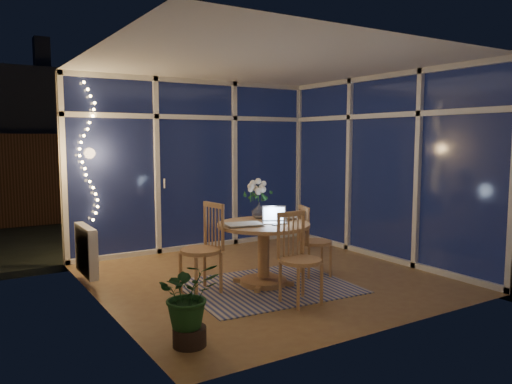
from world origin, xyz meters
TOP-DOWN VIEW (x-y plane):
  - floor at (0.00, 0.00)m, footprint 4.00×4.00m
  - ceiling at (0.00, 0.00)m, footprint 4.00×4.00m
  - wall_back at (0.00, 2.00)m, footprint 4.00×0.04m
  - wall_front at (0.00, -2.00)m, footprint 4.00×0.04m
  - wall_left at (-2.00, 0.00)m, footprint 0.04×4.00m
  - wall_right at (2.00, 0.00)m, footprint 0.04×4.00m
  - window_wall_back at (0.00, 1.96)m, footprint 4.00×0.10m
  - window_wall_right at (1.96, 0.00)m, footprint 0.10×4.00m
  - radiator at (-1.94, 0.90)m, footprint 0.10×0.70m
  - fairy_lights at (-1.65, 1.88)m, footprint 0.24×0.10m
  - garden_patio at (0.50, 5.00)m, footprint 12.00×6.00m
  - garden_fence at (0.00, 5.50)m, footprint 11.00×0.08m
  - neighbour_roof at (0.30, 8.50)m, footprint 7.00×3.00m
  - garden_shrubs at (-0.80, 3.40)m, footprint 0.90×0.90m
  - rug at (-0.20, -0.36)m, footprint 1.97×1.62m
  - dining_table at (-0.20, -0.26)m, footprint 1.15×1.15m
  - chair_left at (-0.96, -0.15)m, footprint 0.53×0.53m
  - chair_right at (0.57, -0.26)m, footprint 0.52×0.52m
  - chair_front at (-0.23, -1.02)m, footprint 0.46×0.46m
  - laptop at (-0.08, -0.32)m, footprint 0.37×0.35m
  - flower_vase at (-0.05, 0.07)m, footprint 0.22×0.22m
  - bowl at (0.22, -0.20)m, footprint 0.16×0.16m
  - newspapers at (-0.48, -0.28)m, footprint 0.42×0.35m
  - phone at (-0.14, -0.44)m, footprint 0.11×0.08m
  - potted_plant at (-1.65, -1.38)m, footprint 0.64×0.59m

SIDE VIEW (x-z plane):
  - garden_patio at x=0.50m, z-range -0.11..-0.01m
  - floor at x=0.00m, z-range 0.00..0.00m
  - rug at x=-0.20m, z-range 0.00..0.01m
  - dining_table at x=-0.20m, z-range 0.00..0.73m
  - potted_plant at x=-1.65m, z-range 0.00..0.76m
  - radiator at x=-1.94m, z-range 0.11..0.69m
  - chair_right at x=0.57m, z-range 0.00..0.90m
  - garden_shrubs at x=-0.80m, z-range 0.00..0.90m
  - chair_front at x=-0.23m, z-range 0.00..0.96m
  - chair_left at x=-0.96m, z-range 0.00..1.01m
  - phone at x=-0.14m, z-range 0.73..0.74m
  - newspapers at x=-0.48m, z-range 0.73..0.76m
  - bowl at x=0.22m, z-range 0.73..0.77m
  - laptop at x=-0.08m, z-range 0.73..0.94m
  - flower_vase at x=-0.05m, z-range 0.73..0.94m
  - garden_fence at x=0.00m, z-range 0.00..1.80m
  - wall_back at x=0.00m, z-range 0.00..2.60m
  - wall_front at x=0.00m, z-range 0.00..2.60m
  - wall_left at x=-2.00m, z-range 0.00..2.60m
  - wall_right at x=2.00m, z-range 0.00..2.60m
  - window_wall_back at x=0.00m, z-range 0.00..2.60m
  - window_wall_right at x=1.96m, z-range 0.00..2.60m
  - fairy_lights at x=-1.65m, z-range 0.60..2.45m
  - neighbour_roof at x=0.30m, z-range 1.10..3.30m
  - ceiling at x=0.00m, z-range 2.60..2.60m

